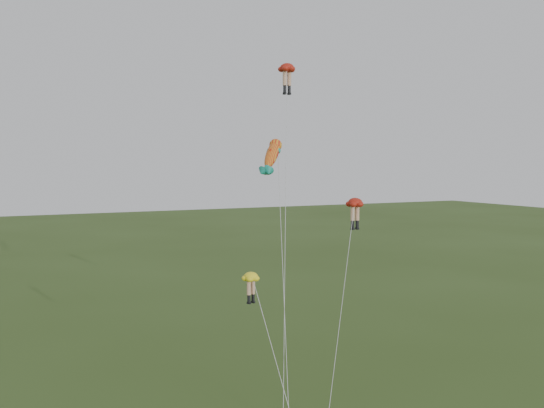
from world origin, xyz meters
name	(u,v)px	position (x,y,z in m)	size (l,w,h in m)	color
legs_kite_red_high	(287,75)	(5.97, 11.75, 21.20)	(7.84, 13.93, 22.15)	#B11F12
legs_kite_red_mid	(355,208)	(8.25, 5.84, 11.40)	(7.67, 8.58, 12.13)	#B11F12
legs_kite_yellow	(253,285)	(-2.27, -0.21, 8.02)	(1.93, 4.24, 8.73)	yellow
fish_kite	(272,155)	(2.16, 6.45, 15.07)	(4.07, 9.04, 16.43)	orange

